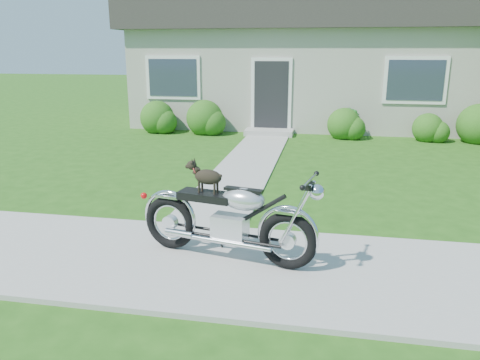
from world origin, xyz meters
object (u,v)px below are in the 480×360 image
(potted_plant_right, at_px, (353,123))
(motorcycle_with_dog, at_px, (229,218))
(potted_plant_left, at_px, (208,120))
(house, at_px, (326,57))

(potted_plant_right, bearing_deg, motorcycle_with_dog, -101.82)
(potted_plant_left, xyz_separation_m, motorcycle_with_dog, (2.42, -8.45, 0.15))
(house, bearing_deg, potted_plant_right, -75.84)
(potted_plant_left, distance_m, potted_plant_right, 4.19)
(potted_plant_right, xyz_separation_m, motorcycle_with_dog, (-1.77, -8.45, 0.12))
(potted_plant_right, bearing_deg, potted_plant_left, 180.00)
(house, distance_m, motorcycle_with_dog, 12.04)
(house, xyz_separation_m, potted_plant_right, (0.87, -3.44, -1.73))
(motorcycle_with_dog, bearing_deg, house, 97.44)
(potted_plant_left, relative_size, motorcycle_with_dog, 0.35)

